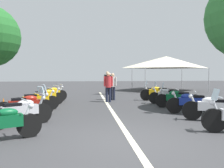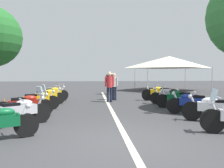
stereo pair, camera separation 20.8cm
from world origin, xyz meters
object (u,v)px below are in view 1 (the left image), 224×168
bystander_3 (108,85)px  motorcycle_left_row_5 (51,94)px  motorcycle_right_row_3 (178,98)px  motorcycle_right_row_5 (158,93)px  motorcycle_left_row_0 (0,123)px  motorcycle_left_row_4 (46,97)px  bystander_1 (113,84)px  motorcycle_right_row_2 (191,102)px  bystander_2 (107,81)px  motorcycle_left_row_1 (21,111)px  traffic_cone_0 (4,105)px  motorcycle_right_row_1 (215,108)px  motorcycle_left_row_2 (26,105)px  event_tent (166,62)px  bystander_0 (110,82)px  motorcycle_right_row_4 (168,95)px  motorcycle_left_row_3 (36,100)px

bystander_3 → motorcycle_left_row_5: bearing=-107.3°
motorcycle_right_row_3 → motorcycle_right_row_5: 2.85m
motorcycle_left_row_0 → bystander_3: bystander_3 is taller
motorcycle_left_row_4 → bystander_1: 4.15m
motorcycle_right_row_3 → motorcycle_right_row_2: bearing=106.1°
motorcycle_left_row_0 → bystander_2: (11.53, -3.63, 0.59)m
motorcycle_left_row_1 → motorcycle_right_row_2: 6.43m
traffic_cone_0 → bystander_2: size_ratio=0.35×
motorcycle_right_row_1 → motorcycle_left_row_4: bearing=-11.4°
traffic_cone_0 → bystander_3: (2.88, -4.68, 0.69)m
motorcycle_left_row_2 → motorcycle_left_row_4: bearing=63.0°
event_tent → bystander_3: bearing=141.5°
motorcycle_left_row_1 → event_tent: event_tent is taller
bystander_0 → bystander_3: bystander_3 is taller
motorcycle_left_row_5 → motorcycle_right_row_5: bearing=-36.2°
motorcycle_left_row_1 → motorcycle_right_row_4: size_ratio=0.86×
motorcycle_left_row_5 → motorcycle_right_row_4: size_ratio=0.86×
event_tent → motorcycle_right_row_4: bearing=161.0°
bystander_1 → bystander_3: size_ratio=0.97×
bystander_2 → motorcycle_left_row_0: bearing=148.7°
traffic_cone_0 → bystander_2: 8.90m
motorcycle_right_row_1 → motorcycle_right_row_5: (5.85, 0.12, 0.01)m
motorcycle_left_row_2 → traffic_cone_0: motorcycle_left_row_2 is taller
motorcycle_right_row_1 → bystander_3: bystander_3 is taller
motorcycle_left_row_1 → motorcycle_left_row_2: motorcycle_left_row_1 is taller
motorcycle_left_row_1 → motorcycle_left_row_2: 1.53m
motorcycle_left_row_4 → bystander_1: bystander_1 is taller
motorcycle_left_row_4 → motorcycle_right_row_3: motorcycle_right_row_3 is taller
motorcycle_left_row_2 → bystander_3: bystander_3 is taller
motorcycle_left_row_1 → motorcycle_right_row_1: size_ratio=0.85×
motorcycle_left_row_4 → motorcycle_left_row_3: bearing=-129.4°
motorcycle_left_row_3 → bystander_0: bystander_0 is taller
motorcycle_right_row_1 → bystander_2: (9.94, 2.79, 0.57)m
bystander_0 → event_tent: (2.92, -5.60, 1.69)m
bystander_2 → bystander_3: bearing=161.8°
motorcycle_right_row_1 → event_tent: size_ratio=0.34×
motorcycle_left_row_0 → motorcycle_left_row_4: bearing=62.5°
traffic_cone_0 → bystander_0: 9.33m
motorcycle_left_row_0 → motorcycle_right_row_3: motorcycle_right_row_3 is taller
motorcycle_left_row_2 → bystander_3: size_ratio=1.19×
event_tent → traffic_cone_0: bearing=134.5°
event_tent → motorcycle_left_row_5: bearing=127.6°
event_tent → motorcycle_left_row_2: bearing=140.7°
motorcycle_left_row_3 → event_tent: (10.34, -9.55, 2.20)m
motorcycle_left_row_3 → motorcycle_right_row_3: (0.08, -6.46, 0.02)m
motorcycle_left_row_0 → bystander_3: (7.11, -3.28, 0.54)m
motorcycle_right_row_2 → bystander_3: bystander_3 is taller
motorcycle_right_row_5 → bystander_0: bearing=-47.9°
traffic_cone_0 → event_tent: (10.62, -10.82, 2.36)m
bystander_1 → event_tent: bearing=-4.8°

